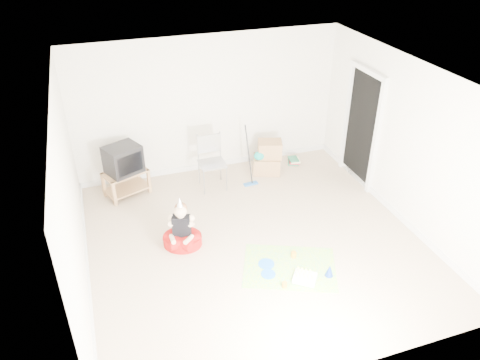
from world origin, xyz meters
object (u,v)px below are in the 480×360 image
object	(u,v)px
seated_woman	(182,235)
birthday_cake	(305,279)
crt_tv	(123,159)
folding_chair	(212,164)
tv_stand	(126,181)
cardboard_boxes	(268,158)

from	to	relation	value
seated_woman	birthday_cake	distance (m)	1.96
crt_tv	folding_chair	bearing A→B (deg)	-34.01
folding_chair	birthday_cake	bearing A→B (deg)	-79.34
birthday_cake	tv_stand	bearing A→B (deg)	123.76
folding_chair	cardboard_boxes	size ratio (longest dim) A/B	1.56
tv_stand	folding_chair	distance (m)	1.56
folding_chair	cardboard_boxes	distance (m)	1.18
crt_tv	tv_stand	bearing A→B (deg)	-58.01
crt_tv	cardboard_boxes	size ratio (longest dim) A/B	0.88
crt_tv	birthday_cake	xyz separation A→B (m)	(2.05, -3.06, -0.66)
cardboard_boxes	birthday_cake	bearing A→B (deg)	-101.75
seated_woman	birthday_cake	xyz separation A→B (m)	(1.43, -1.34, -0.14)
crt_tv	cardboard_boxes	bearing A→B (deg)	-25.68
cardboard_boxes	seated_woman	bearing A→B (deg)	-140.95
crt_tv	birthday_cake	size ratio (longest dim) A/B	1.43
seated_woman	tv_stand	bearing A→B (deg)	109.79
crt_tv	seated_woman	bearing A→B (deg)	-94.53
cardboard_boxes	seated_woman	xyz separation A→B (m)	(-2.05, -1.66, -0.12)
tv_stand	cardboard_boxes	bearing A→B (deg)	-1.37
crt_tv	cardboard_boxes	world-z (taller)	crt_tv
folding_chair	birthday_cake	world-z (taller)	folding_chair
seated_woman	crt_tv	bearing A→B (deg)	109.79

